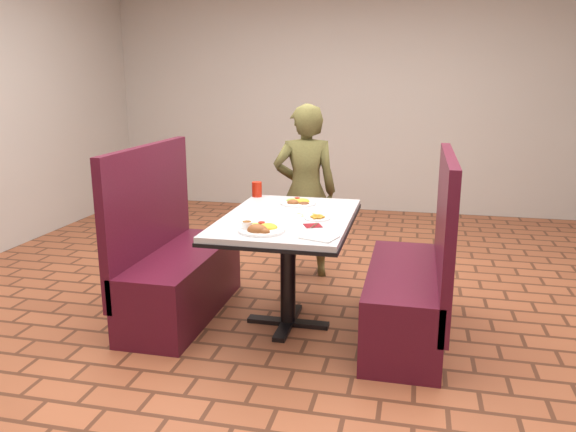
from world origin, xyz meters
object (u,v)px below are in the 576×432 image
object	(u,v)px
diner_person	(305,192)
plantain_plate	(317,218)
far_dinner_plate	(298,201)
red_tumbler	(257,189)
near_dinner_plate	(261,227)
dining_table	(288,230)
booth_bench_right	(412,288)
booth_bench_left	(175,269)

from	to	relation	value
diner_person	plantain_plate	bearing A→B (deg)	91.38
diner_person	far_dinner_plate	size ratio (longest dim) A/B	5.86
red_tumbler	diner_person	bearing A→B (deg)	59.49
diner_person	near_dinner_plate	distance (m)	1.40
dining_table	booth_bench_right	xyz separation A→B (m)	(0.80, 0.00, -0.32)
dining_table	booth_bench_left	bearing A→B (deg)	180.00
booth_bench_left	far_dinner_plate	distance (m)	0.97
dining_table	plantain_plate	bearing A→B (deg)	-11.14
booth_bench_right	plantain_plate	world-z (taller)	booth_bench_right
booth_bench_right	red_tumbler	size ratio (longest dim) A/B	10.90
far_dinner_plate	plantain_plate	xyz separation A→B (m)	(0.20, -0.39, -0.01)
near_dinner_plate	plantain_plate	distance (m)	0.45
booth_bench_left	dining_table	bearing A→B (deg)	0.00
booth_bench_right	near_dinner_plate	bearing A→B (deg)	-155.21
booth_bench_left	red_tumbler	world-z (taller)	booth_bench_left
booth_bench_right	diner_person	size ratio (longest dim) A/B	0.85
near_dinner_plate	booth_bench_right	bearing A→B (deg)	24.79
near_dinner_plate	plantain_plate	size ratio (longest dim) A/B	1.65
dining_table	booth_bench_left	world-z (taller)	booth_bench_left
booth_bench_right	red_tumbler	xyz separation A→B (m)	(-1.16, 0.54, 0.48)
near_dinner_plate	far_dinner_plate	size ratio (longest dim) A/B	1.12
near_dinner_plate	plantain_plate	bearing A→B (deg)	53.77
dining_table	diner_person	bearing A→B (deg)	94.93
near_dinner_plate	far_dinner_plate	bearing A→B (deg)	85.36
near_dinner_plate	red_tumbler	distance (m)	0.98
near_dinner_plate	dining_table	bearing A→B (deg)	80.16
diner_person	near_dinner_plate	size ratio (longest dim) A/B	5.26
red_tumbler	dining_table	bearing A→B (deg)	-56.11
dining_table	booth_bench_right	distance (m)	0.86
diner_person	far_dinner_plate	bearing A→B (deg)	83.03
booth_bench_right	diner_person	bearing A→B (deg)	131.49
booth_bench_right	plantain_plate	xyz separation A→B (m)	(-0.60, -0.04, 0.43)
booth_bench_left	red_tumbler	bearing A→B (deg)	50.73
booth_bench_right	far_dinner_plate	world-z (taller)	booth_bench_right
dining_table	booth_bench_right	bearing A→B (deg)	0.00
diner_person	far_dinner_plate	xyz separation A→B (m)	(0.08, -0.65, 0.06)
booth_bench_right	diner_person	distance (m)	1.39
booth_bench_left	far_dinner_plate	size ratio (longest dim) A/B	4.97
dining_table	near_dinner_plate	world-z (taller)	near_dinner_plate
dining_table	plantain_plate	distance (m)	0.23
booth_bench_right	red_tumbler	distance (m)	1.36
diner_person	red_tumbler	distance (m)	0.55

